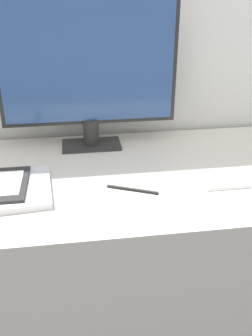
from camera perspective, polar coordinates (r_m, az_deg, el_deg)
wall_back at (r=1.39m, az=-3.33°, el=23.64°), size 3.60×0.05×2.40m
desk at (r=1.36m, az=-0.90°, el=-14.76°), size 1.54×0.65×0.74m
monitor at (r=1.26m, az=-5.80°, el=14.68°), size 0.59×0.11×0.50m
keyboard at (r=1.17m, az=18.49°, el=-1.30°), size 0.31×0.11×0.01m
ereader at (r=1.09m, az=-18.53°, el=-2.42°), size 0.14×0.20×0.01m
pen at (r=1.05m, az=0.99°, el=-3.28°), size 0.14×0.07×0.01m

